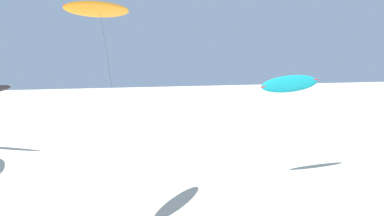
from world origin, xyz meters
name	(u,v)px	position (x,y,z in m)	size (l,w,h in m)	color
flying_kite_0	(100,10)	(-0.11, 30.77, 13.13)	(5.74, 8.61, 13.90)	orange
flying_kite_2	(290,84)	(17.21, 35.90, 7.80)	(6.37, 8.56, 8.87)	#19B2B7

